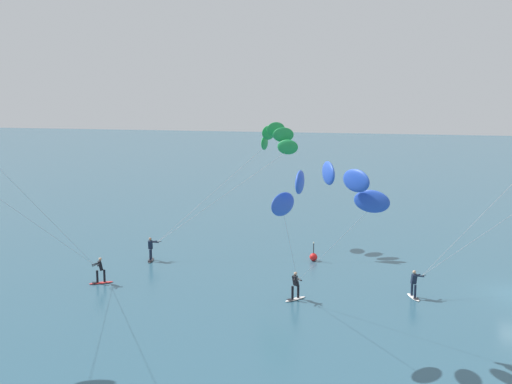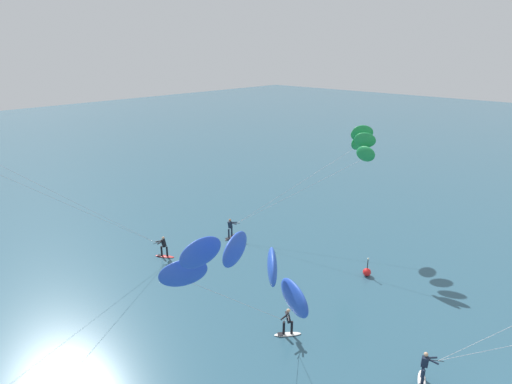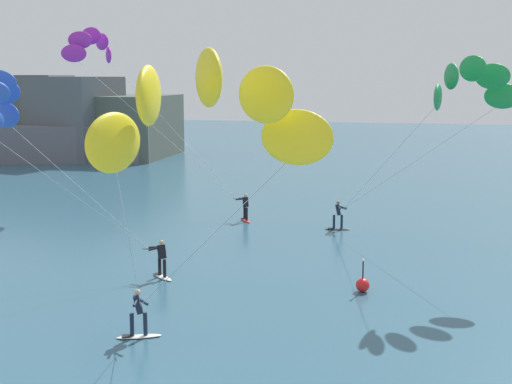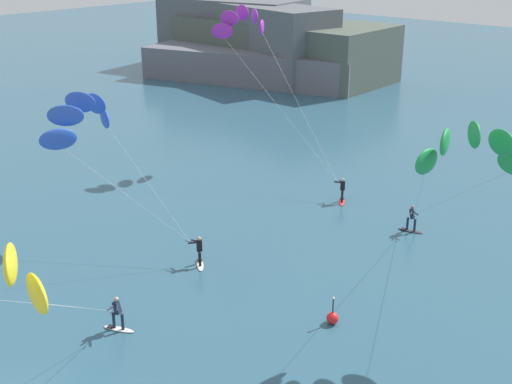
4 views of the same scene
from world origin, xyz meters
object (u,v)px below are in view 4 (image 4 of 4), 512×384
kitesurfer_nearshore (86,121)px  kitesurfer_downwind (468,153)px  kitesurfer_far_out (246,28)px  marker_buoy (332,318)px

kitesurfer_nearshore → kitesurfer_downwind: 19.33m
kitesurfer_far_out → marker_buoy: bearing=-38.6°
kitesurfer_far_out → kitesurfer_downwind: size_ratio=1.23×
kitesurfer_nearshore → kitesurfer_downwind: size_ratio=0.88×
kitesurfer_far_out → marker_buoy: 25.41m
kitesurfer_far_out → kitesurfer_nearshore: bearing=-77.4°
kitesurfer_nearshore → kitesurfer_downwind: (18.34, 6.09, 0.62)m
kitesurfer_downwind → marker_buoy: size_ratio=7.34×
kitesurfer_nearshore → marker_buoy: size_ratio=6.47×
kitesurfer_nearshore → marker_buoy: (14.52, 2.26, -7.09)m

